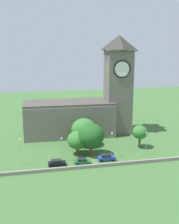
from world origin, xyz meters
name	(u,v)px	position (x,y,z in m)	size (l,w,h in m)	color
ground_plane	(85,142)	(0.00, 15.00, 0.00)	(200.00, 200.00, 0.00)	#3D6633
church	(86,106)	(2.17, 23.97, 9.61)	(37.04, 13.87, 33.01)	#666056
quay_barrier	(100,165)	(0.00, -4.00, 0.43)	(51.51, 0.70, 0.86)	gray
car_black	(57,163)	(-10.65, -1.03, 0.86)	(4.47, 2.25, 1.69)	black
car_green	(82,161)	(-4.06, -1.47, 0.83)	(4.24, 2.53, 1.64)	#1E6B38
car_blue	(106,157)	(2.68, -0.34, 0.88)	(4.62, 2.33, 1.75)	#233D9E
streetlamp_west_end	(21,148)	(-19.48, 1.64, 4.68)	(0.44, 0.44, 7.01)	#9EA0A5
streetlamp_west_mid	(62,146)	(-9.05, 1.30, 4.54)	(0.44, 0.44, 6.77)	#9EA0A5
streetlamp_central	(112,141)	(4.52, 0.96, 4.89)	(0.44, 0.44, 7.37)	#9EA0A5
streetlamp_east_mid	(146,140)	(14.39, 0.86, 4.56)	(0.44, 0.44, 6.79)	#9EA0A5
tree_riverside_west	(140,132)	(14.93, 6.93, 4.81)	(4.55, 4.55, 6.91)	brown
tree_riverside_east	(84,129)	(-0.98, 12.15, 5.16)	(7.53, 7.53, 8.58)	brown
tree_churchyard	(91,135)	(-0.51, 4.09, 5.84)	(7.28, 7.28, 9.15)	brown
tree_by_tower	(77,140)	(-4.08, 5.57, 4.23)	(5.75, 5.75, 6.84)	brown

